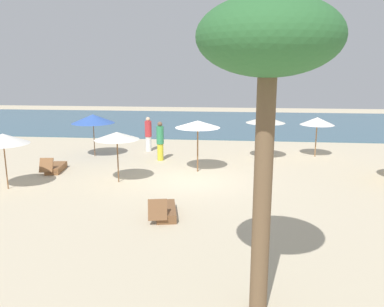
{
  "coord_description": "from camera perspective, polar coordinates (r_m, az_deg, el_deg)",
  "views": [
    {
      "loc": [
        1.51,
        -15.5,
        4.58
      ],
      "look_at": [
        -0.11,
        0.05,
        1.1
      ],
      "focal_mm": 36.2,
      "sensor_mm": 36.0,
      "label": 1
    }
  ],
  "objects": [
    {
      "name": "ocean_water",
      "position": [
        32.85,
        3.27,
        4.57
      ],
      "size": [
        48.0,
        16.0,
        0.06
      ],
      "primitive_type": "cube",
      "color": "#3D6075",
      "rests_on": "ground_plane"
    },
    {
      "name": "ground_plane",
      "position": [
        16.23,
        0.38,
        -3.84
      ],
      "size": [
        60.0,
        60.0,
        0.0
      ],
      "primitive_type": "plane",
      "color": "beige"
    },
    {
      "name": "umbrella_6",
      "position": [
        15.72,
        -11.02,
        2.57
      ],
      "size": [
        1.81,
        1.81,
        2.08
      ],
      "color": "brown",
      "rests_on": "ground_plane"
    },
    {
      "name": "lounger_0",
      "position": [
        18.48,
        -19.51,
        -1.99
      ],
      "size": [
        0.82,
        1.69,
        0.75
      ],
      "color": "brown",
      "rests_on": "ground_plane"
    },
    {
      "name": "person_0",
      "position": [
        19.41,
        -4.71,
        1.87
      ],
      "size": [
        0.49,
        0.49,
        1.97
      ],
      "color": "yellow",
      "rests_on": "ground_plane"
    },
    {
      "name": "palm_0",
      "position": [
        6.8,
        11.21,
        15.14
      ],
      "size": [
        2.45,
        2.45,
        5.76
      ],
      "color": "brown",
      "rests_on": "ground_plane"
    },
    {
      "name": "umbrella_0",
      "position": [
        19.8,
        10.78,
        4.9
      ],
      "size": [
        1.96,
        1.96,
        2.18
      ],
      "color": "olive",
      "rests_on": "ground_plane"
    },
    {
      "name": "lounger_3",
      "position": [
        12.32,
        -3.97,
        -8.46
      ],
      "size": [
        0.89,
        1.71,
        0.75
      ],
      "color": "brown",
      "rests_on": "ground_plane"
    },
    {
      "name": "umbrella_1",
      "position": [
        20.74,
        -14.38,
        4.98
      ],
      "size": [
        2.21,
        2.21,
        2.22
      ],
      "color": "brown",
      "rests_on": "ground_plane"
    },
    {
      "name": "umbrella_5",
      "position": [
        21.03,
        17.98,
        4.56
      ],
      "size": [
        1.74,
        1.74,
        2.08
      ],
      "color": "olive",
      "rests_on": "ground_plane"
    },
    {
      "name": "umbrella_2",
      "position": [
        17.04,
        0.85,
        4.33
      ],
      "size": [
        1.99,
        1.99,
        2.31
      ],
      "color": "brown",
      "rests_on": "ground_plane"
    },
    {
      "name": "umbrella_4",
      "position": [
        16.19,
        -26.09,
        1.95
      ],
      "size": [
        1.91,
        1.91,
        2.16
      ],
      "color": "brown",
      "rests_on": "ground_plane"
    },
    {
      "name": "person_4",
      "position": [
        21.64,
        -6.45,
        2.87
      ],
      "size": [
        0.47,
        0.47,
        1.92
      ],
      "color": "white",
      "rests_on": "ground_plane"
    }
  ]
}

